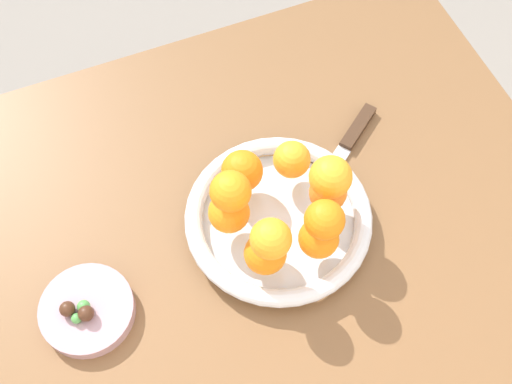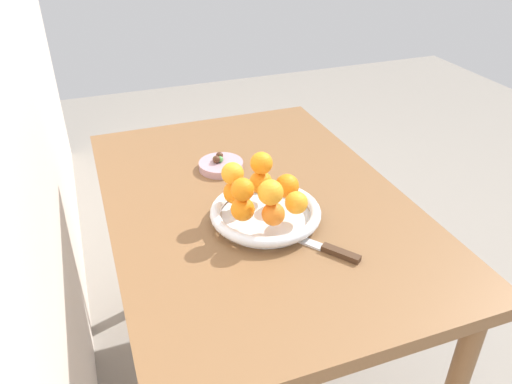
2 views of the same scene
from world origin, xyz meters
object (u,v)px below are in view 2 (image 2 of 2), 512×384
at_px(orange_6, 270,192).
at_px(knife, 316,245).
at_px(orange_8, 233,173).
at_px(candy_dish, 221,165).
at_px(candy_ball_3, 220,159).
at_px(candy_ball_1, 219,155).
at_px(orange_4, 287,186).
at_px(orange_1, 243,209).
at_px(orange_9, 261,163).
at_px(candy_ball_2, 216,159).
at_px(orange_3, 296,203).
at_px(orange_5, 259,183).
at_px(orange_7, 243,190).
at_px(candy_ball_0, 215,158).
at_px(dining_table, 256,226).
at_px(orange_0, 235,192).
at_px(orange_2, 273,214).
at_px(fruit_bowl, 265,214).

bearing_deg(orange_6, knife, -128.86).
bearing_deg(orange_8, candy_dish, -9.65).
distance_m(orange_8, candy_ball_3, 0.27).
bearing_deg(candy_ball_1, orange_4, -162.46).
bearing_deg(orange_1, orange_6, -124.39).
bearing_deg(candy_dish, orange_6, -178.24).
distance_m(orange_9, candy_ball_2, 0.25).
bearing_deg(orange_3, orange_5, 24.25).
relative_size(orange_7, orange_8, 0.99).
distance_m(orange_1, orange_8, 0.09).
xyz_separation_m(orange_4, orange_8, (0.01, 0.14, 0.05)).
bearing_deg(candy_dish, knife, -167.16).
xyz_separation_m(orange_9, candy_ball_0, (0.24, 0.05, -0.10)).
relative_size(candy_dish, candy_ball_3, 7.21).
distance_m(dining_table, orange_8, 0.24).
height_order(orange_4, orange_7, orange_7).
height_order(orange_0, orange_6, orange_6).
bearing_deg(orange_8, candy_ball_3, -9.32).
bearing_deg(orange_7, orange_6, -122.10).
relative_size(dining_table, orange_7, 20.57).
bearing_deg(orange_2, candy_ball_0, 4.53).
height_order(candy_ball_2, candy_ball_3, candy_ball_2).
bearing_deg(orange_9, candy_ball_3, 9.89).
distance_m(fruit_bowl, orange_1, 0.09).
xyz_separation_m(fruit_bowl, orange_0, (0.05, 0.06, 0.05)).
relative_size(orange_2, orange_3, 0.98).
bearing_deg(orange_0, candy_ball_0, -5.11).
bearing_deg(candy_dish, candy_ball_0, 43.16).
xyz_separation_m(orange_4, orange_7, (-0.06, 0.14, 0.05)).
height_order(orange_6, candy_ball_3, orange_6).
height_order(orange_0, orange_8, orange_8).
bearing_deg(orange_1, orange_4, -66.97).
distance_m(candy_ball_0, knife, 0.45).
bearing_deg(orange_0, orange_1, 175.39).
height_order(dining_table, orange_7, orange_7).
bearing_deg(candy_ball_2, candy_ball_1, -35.79).
height_order(orange_2, orange_8, orange_8).
distance_m(orange_6, orange_8, 0.12).
bearing_deg(dining_table, candy_dish, 11.60).
relative_size(orange_2, knife, 0.24).
relative_size(orange_2, candy_ball_0, 3.71).
height_order(orange_6, orange_8, same).
bearing_deg(candy_ball_1, orange_8, 170.55).
relative_size(orange_3, candy_ball_3, 3.06).
height_order(candy_dish, candy_ball_2, candy_ball_2).
bearing_deg(orange_8, candy_ball_1, -9.45).
relative_size(orange_0, orange_5, 0.99).
xyz_separation_m(orange_0, candy_ball_2, (0.25, -0.02, -0.04)).
distance_m(orange_3, orange_9, 0.13).
distance_m(orange_2, orange_5, 0.14).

